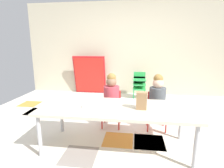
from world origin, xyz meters
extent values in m
cube|color=silver|center=(0.00, 0.00, -0.01)|extent=(5.72, 4.44, 0.02)
cube|color=gray|center=(0.45, -0.45, 0.00)|extent=(0.43, 0.43, 0.00)
cube|color=#478C51|center=(-1.80, 0.45, 0.00)|extent=(0.43, 0.43, 0.00)
cube|color=gray|center=(-0.45, -0.90, 0.00)|extent=(0.43, 0.43, 0.00)
cube|color=silver|center=(0.45, -0.45, 0.00)|extent=(0.43, 0.43, 0.00)
cube|color=#336BB2|center=(0.00, 1.35, 0.00)|extent=(0.43, 0.43, 0.00)
cube|color=#B24C47|center=(-1.80, 0.45, 0.00)|extent=(0.43, 0.43, 0.00)
cube|color=orange|center=(0.90, 1.35, 0.00)|extent=(0.43, 0.43, 0.00)
cube|color=orange|center=(0.00, -0.45, 0.00)|extent=(0.43, 0.43, 0.00)
cube|color=orange|center=(-2.25, 0.90, 0.00)|extent=(0.43, 0.43, 0.00)
cube|color=beige|center=(0.00, 2.22, 1.26)|extent=(5.72, 0.10, 2.53)
cube|color=beige|center=(-0.01, -0.63, 0.56)|extent=(1.99, 0.79, 0.04)
cylinder|color=#B2B2B7|center=(-0.92, -0.96, 0.27)|extent=(0.05, 0.05, 0.54)
cylinder|color=#B2B2B7|center=(0.90, -0.96, 0.27)|extent=(0.05, 0.05, 0.54)
cylinder|color=#B2B2B7|center=(-0.92, -0.30, 0.27)|extent=(0.05, 0.05, 0.54)
cylinder|color=#B2B2B7|center=(0.90, -0.30, 0.27)|extent=(0.05, 0.05, 0.54)
cube|color=red|center=(-0.16, -0.02, 0.30)|extent=(0.32, 0.30, 0.03)
cube|color=red|center=(-0.16, 0.13, 0.45)|extent=(0.29, 0.02, 0.30)
cylinder|color=#BF3F4C|center=(-0.16, -0.02, 0.52)|extent=(0.35, 0.35, 0.38)
sphere|color=#8C664C|center=(-0.16, -0.02, 0.78)|extent=(0.17, 0.17, 0.17)
sphere|color=olive|center=(-0.16, -0.01, 0.85)|extent=(0.15, 0.15, 0.15)
cylinder|color=red|center=(-0.30, -0.15, 0.15)|extent=(0.02, 0.02, 0.28)
cylinder|color=red|center=(-0.02, -0.15, 0.15)|extent=(0.02, 0.02, 0.28)
cylinder|color=red|center=(-0.30, 0.11, 0.15)|extent=(0.02, 0.02, 0.28)
cylinder|color=red|center=(-0.02, 0.11, 0.15)|extent=(0.02, 0.02, 0.28)
cube|color=red|center=(0.59, -0.02, 0.30)|extent=(0.32, 0.30, 0.03)
cube|color=red|center=(0.59, 0.13, 0.45)|extent=(0.29, 0.02, 0.30)
cylinder|color=#4C5156|center=(0.59, -0.02, 0.52)|extent=(0.31, 0.31, 0.38)
sphere|color=beige|center=(0.59, -0.02, 0.78)|extent=(0.17, 0.17, 0.17)
sphere|color=olive|center=(0.59, -0.01, 0.85)|extent=(0.15, 0.15, 0.15)
cylinder|color=red|center=(0.45, -0.15, 0.15)|extent=(0.02, 0.02, 0.28)
cylinder|color=red|center=(0.73, -0.15, 0.15)|extent=(0.02, 0.02, 0.28)
cylinder|color=red|center=(0.45, 0.11, 0.15)|extent=(0.02, 0.02, 0.28)
cylinder|color=red|center=(0.73, 0.11, 0.15)|extent=(0.02, 0.02, 0.28)
cube|color=green|center=(0.34, 1.71, 0.26)|extent=(0.32, 0.30, 0.03)
cube|color=green|center=(0.34, 1.85, 0.35)|extent=(0.30, 0.02, 0.18)
cube|color=green|center=(0.34, 1.71, 0.38)|extent=(0.32, 0.30, 0.03)
cube|color=green|center=(0.34, 1.85, 0.47)|extent=(0.30, 0.02, 0.18)
cube|color=green|center=(0.34, 1.71, 0.50)|extent=(0.32, 0.30, 0.03)
cube|color=green|center=(0.34, 1.85, 0.59)|extent=(0.30, 0.02, 0.18)
cylinder|color=green|center=(0.20, 1.58, 0.13)|extent=(0.02, 0.02, 0.26)
cylinder|color=green|center=(0.48, 1.58, 0.13)|extent=(0.02, 0.02, 0.26)
cylinder|color=green|center=(0.20, 1.84, 0.13)|extent=(0.02, 0.02, 0.26)
cylinder|color=green|center=(0.48, 1.84, 0.13)|extent=(0.02, 0.02, 0.26)
cube|color=red|center=(-1.06, 2.03, 0.54)|extent=(0.90, 0.28, 1.09)
cube|color=red|center=(-1.06, 2.00, 0.54)|extent=(0.83, 0.23, 0.99)
cube|color=#9E754C|center=(0.31, -0.67, 0.69)|extent=(0.13, 0.09, 0.22)
cylinder|color=white|center=(-0.41, -0.71, 0.58)|extent=(0.18, 0.18, 0.01)
torus|color=white|center=(-0.41, -0.71, 0.60)|extent=(0.11, 0.11, 0.03)
camera|label=1|loc=(0.22, -2.81, 1.36)|focal=28.25mm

